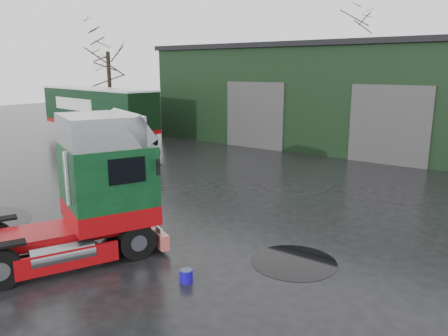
{
  "coord_description": "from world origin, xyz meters",
  "views": [
    {
      "loc": [
        8.27,
        -8.58,
        4.79
      ],
      "look_at": [
        0.25,
        2.31,
        1.7
      ],
      "focal_mm": 35.0,
      "sensor_mm": 36.0,
      "label": 1
    }
  ],
  "objects_px": {
    "warehouse": "(420,96)",
    "tree_back_a": "(353,69)",
    "wash_bucket": "(186,276)",
    "trailer_left": "(97,114)",
    "tree_left": "(109,76)",
    "hero_tractor": "(40,192)"
  },
  "relations": [
    {
      "from": "warehouse",
      "to": "wash_bucket",
      "type": "bearing_deg",
      "value": -89.7
    },
    {
      "from": "tree_back_a",
      "to": "hero_tractor",
      "type": "bearing_deg",
      "value": -82.12
    },
    {
      "from": "trailer_left",
      "to": "wash_bucket",
      "type": "distance_m",
      "value": 21.62
    },
    {
      "from": "wash_bucket",
      "to": "tree_back_a",
      "type": "height_order",
      "value": "tree_back_a"
    },
    {
      "from": "trailer_left",
      "to": "tree_left",
      "type": "xyz_separation_m",
      "value": [
        -1.0,
        2.0,
        2.47
      ]
    },
    {
      "from": "trailer_left",
      "to": "tree_back_a",
      "type": "relative_size",
      "value": 1.21
    },
    {
      "from": "warehouse",
      "to": "trailer_left",
      "type": "bearing_deg",
      "value": -150.95
    },
    {
      "from": "warehouse",
      "to": "hero_tractor",
      "type": "xyz_separation_m",
      "value": [
        -3.43,
        -23.0,
        -1.31
      ]
    },
    {
      "from": "hero_tractor",
      "to": "tree_left",
      "type": "distance_m",
      "value": 21.75
    },
    {
      "from": "warehouse",
      "to": "tree_left",
      "type": "relative_size",
      "value": 3.81
    },
    {
      "from": "wash_bucket",
      "to": "tree_back_a",
      "type": "xyz_separation_m",
      "value": [
        -8.11,
        31.69,
        4.61
      ]
    },
    {
      "from": "hero_tractor",
      "to": "wash_bucket",
      "type": "height_order",
      "value": "hero_tractor"
    },
    {
      "from": "wash_bucket",
      "to": "warehouse",
      "type": "bearing_deg",
      "value": 90.3
    },
    {
      "from": "hero_tractor",
      "to": "trailer_left",
      "type": "distance_m",
      "value": 19.52
    },
    {
      "from": "hero_tractor",
      "to": "tree_left",
      "type": "xyz_separation_m",
      "value": [
        -15.57,
        15.0,
        2.4
      ]
    },
    {
      "from": "warehouse",
      "to": "tree_back_a",
      "type": "relative_size",
      "value": 3.41
    },
    {
      "from": "hero_tractor",
      "to": "tree_back_a",
      "type": "relative_size",
      "value": 0.63
    },
    {
      "from": "wash_bucket",
      "to": "tree_left",
      "type": "distance_m",
      "value": 23.87
    },
    {
      "from": "warehouse",
      "to": "tree_back_a",
      "type": "distance_m",
      "value": 12.9
    },
    {
      "from": "warehouse",
      "to": "wash_bucket",
      "type": "distance_m",
      "value": 21.9
    },
    {
      "from": "warehouse",
      "to": "tree_left",
      "type": "height_order",
      "value": "tree_left"
    },
    {
      "from": "warehouse",
      "to": "tree_back_a",
      "type": "height_order",
      "value": "tree_back_a"
    }
  ]
}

